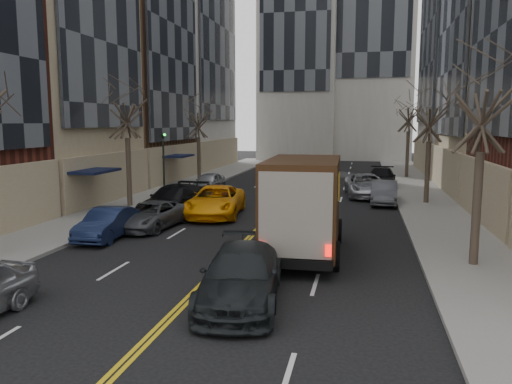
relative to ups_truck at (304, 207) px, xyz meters
The scene contains 19 objects.
sidewalk_left 19.53m from the ups_truck, 127.03° to the left, with size 4.00×66.00×0.15m, color slate.
sidewalk_right 16.85m from the ups_truck, 67.94° to the left, with size 4.00×66.00×0.15m, color slate.
tree_lf_mid 15.07m from the ups_truck, 143.48° to the left, with size 3.20×3.20×8.91m.
tree_lf_far 24.75m from the ups_truck, 118.14° to the left, with size 3.20×3.20×8.12m.
tree_rt_near 7.62m from the ups_truck, ahead, with size 3.20×3.20×8.71m.
tree_rt_mid 15.43m from the ups_truck, 65.75° to the left, with size 3.20×3.20×8.32m.
tree_rt_far 29.56m from the ups_truck, 77.95° to the left, with size 3.20×3.20×9.11m.
traffic_signal 14.61m from the ups_truck, 133.85° to the left, with size 0.29×0.26×4.70m.
ups_truck is the anchor object (origin of this frame).
observer_sedan 5.72m from the ups_truck, 101.76° to the right, with size 2.82×5.60×1.56m.
taxi 9.21m from the ups_truck, 128.64° to the left, with size 2.71×5.87×1.63m, color #FAA20A.
pedestrian 4.80m from the ups_truck, 115.58° to the left, with size 0.64×0.42×1.75m, color black.
parked_lf_b 8.94m from the ups_truck, behind, with size 1.43×4.11×1.36m, color #111B38.
parked_lf_c 8.57m from the ups_truck, 157.10° to the left, with size 2.14×4.65×1.29m, color #44464A.
parked_lf_d 10.68m from the ups_truck, 139.36° to the left, with size 2.30×5.67×1.64m, color black.
parked_lf_e 18.72m from the ups_truck, 118.84° to the left, with size 1.67×4.16×1.42m, color #95989C.
parked_rt_a 13.74m from the ups_truck, 75.10° to the left, with size 1.55×4.45×1.47m, color #46474D.
parked_rt_b 16.37m from the ups_truck, 81.58° to the left, with size 2.61×5.65×1.57m, color #ACAEB3.
parked_rt_c 21.60m from the ups_truck, 80.42° to the left, with size 2.19×5.39×1.56m, color black.
Camera 1 is at (4.88, -7.37, 5.12)m, focal length 35.00 mm.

